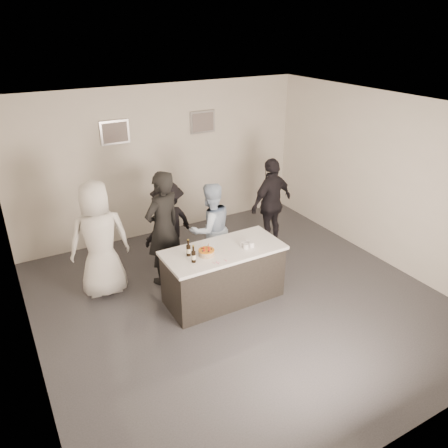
{
  "coord_description": "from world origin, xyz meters",
  "views": [
    {
      "loc": [
        -3.06,
        -4.92,
        4.08
      ],
      "look_at": [
        0.0,
        0.5,
        1.15
      ],
      "focal_mm": 35.0,
      "sensor_mm": 36.0,
      "label": 1
    }
  ],
  "objects_px": {
    "beer_bottle_a": "(188,248)",
    "person_main_black": "(163,228)",
    "person_guest_back": "(169,224)",
    "person_main_blue": "(211,229)",
    "cake": "(206,253)",
    "person_guest_right": "(271,203)",
    "beer_bottle_b": "(193,254)",
    "person_guest_left": "(99,240)",
    "bar_counter": "(223,274)"
  },
  "relations": [
    {
      "from": "bar_counter",
      "to": "beer_bottle_b",
      "type": "relative_size",
      "value": 7.15
    },
    {
      "from": "bar_counter",
      "to": "person_guest_back",
      "type": "distance_m",
      "value": 1.55
    },
    {
      "from": "cake",
      "to": "beer_bottle_a",
      "type": "xyz_separation_m",
      "value": [
        -0.24,
        0.12,
        0.09
      ]
    },
    {
      "from": "beer_bottle_a",
      "to": "person_guest_left",
      "type": "xyz_separation_m",
      "value": [
        -1.04,
        1.05,
        -0.07
      ]
    },
    {
      "from": "cake",
      "to": "person_guest_right",
      "type": "relative_size",
      "value": 0.14
    },
    {
      "from": "cake",
      "to": "person_main_black",
      "type": "bearing_deg",
      "value": 104.83
    },
    {
      "from": "person_main_black",
      "to": "person_main_blue",
      "type": "relative_size",
      "value": 1.19
    },
    {
      "from": "bar_counter",
      "to": "beer_bottle_a",
      "type": "xyz_separation_m",
      "value": [
        -0.55,
        0.07,
        0.58
      ]
    },
    {
      "from": "beer_bottle_b",
      "to": "person_guest_left",
      "type": "height_order",
      "value": "person_guest_left"
    },
    {
      "from": "cake",
      "to": "person_main_black",
      "type": "distance_m",
      "value": 1.05
    },
    {
      "from": "person_main_black",
      "to": "person_guest_right",
      "type": "relative_size",
      "value": 1.11
    },
    {
      "from": "beer_bottle_b",
      "to": "person_main_black",
      "type": "distance_m",
      "value": 1.11
    },
    {
      "from": "bar_counter",
      "to": "cake",
      "type": "height_order",
      "value": "cake"
    },
    {
      "from": "beer_bottle_b",
      "to": "person_main_blue",
      "type": "distance_m",
      "value": 1.28
    },
    {
      "from": "person_guest_left",
      "to": "person_guest_right",
      "type": "xyz_separation_m",
      "value": [
        3.31,
        0.05,
        -0.07
      ]
    },
    {
      "from": "cake",
      "to": "person_guest_back",
      "type": "xyz_separation_m",
      "value": [
        0.03,
        1.53,
        -0.16
      ]
    },
    {
      "from": "person_guest_left",
      "to": "person_guest_right",
      "type": "bearing_deg",
      "value": -172.55
    },
    {
      "from": "beer_bottle_a",
      "to": "person_main_black",
      "type": "xyz_separation_m",
      "value": [
        -0.03,
        0.9,
        -0.05
      ]
    },
    {
      "from": "beer_bottle_a",
      "to": "person_guest_right",
      "type": "xyz_separation_m",
      "value": [
        2.27,
        1.1,
        -0.15
      ]
    },
    {
      "from": "beer_bottle_b",
      "to": "person_guest_back",
      "type": "relative_size",
      "value": 0.17
    },
    {
      "from": "person_main_blue",
      "to": "person_guest_right",
      "type": "distance_m",
      "value": 1.53
    },
    {
      "from": "beer_bottle_b",
      "to": "person_main_blue",
      "type": "bearing_deg",
      "value": 51.06
    },
    {
      "from": "cake",
      "to": "person_main_blue",
      "type": "bearing_deg",
      "value": 58.87
    },
    {
      "from": "person_main_black",
      "to": "person_main_blue",
      "type": "height_order",
      "value": "person_main_black"
    },
    {
      "from": "beer_bottle_b",
      "to": "person_guest_left",
      "type": "distance_m",
      "value": 1.62
    },
    {
      "from": "beer_bottle_a",
      "to": "person_guest_left",
      "type": "height_order",
      "value": "person_guest_left"
    },
    {
      "from": "person_guest_right",
      "to": "beer_bottle_b",
      "type": "bearing_deg",
      "value": 16.28
    },
    {
      "from": "person_main_black",
      "to": "person_main_blue",
      "type": "bearing_deg",
      "value": 150.27
    },
    {
      "from": "person_main_black",
      "to": "beer_bottle_a",
      "type": "bearing_deg",
      "value": 70.92
    },
    {
      "from": "person_main_black",
      "to": "person_guest_back",
      "type": "bearing_deg",
      "value": -141.4
    },
    {
      "from": "bar_counter",
      "to": "beer_bottle_b",
      "type": "height_order",
      "value": "beer_bottle_b"
    },
    {
      "from": "person_main_black",
      "to": "person_guest_left",
      "type": "distance_m",
      "value": 1.02
    },
    {
      "from": "person_main_black",
      "to": "person_guest_back",
      "type": "height_order",
      "value": "person_main_black"
    },
    {
      "from": "beer_bottle_b",
      "to": "person_main_blue",
      "type": "xyz_separation_m",
      "value": [
        0.79,
        0.98,
        -0.21
      ]
    },
    {
      "from": "person_guest_back",
      "to": "person_guest_right",
      "type": "bearing_deg",
      "value": 152.15
    },
    {
      "from": "beer_bottle_b",
      "to": "person_main_blue",
      "type": "height_order",
      "value": "person_main_blue"
    },
    {
      "from": "beer_bottle_a",
      "to": "person_guest_back",
      "type": "relative_size",
      "value": 0.17
    },
    {
      "from": "person_main_blue",
      "to": "cake",
      "type": "bearing_deg",
      "value": 55.73
    },
    {
      "from": "person_guest_left",
      "to": "person_main_blue",
      "type": "bearing_deg",
      "value": 177.99
    },
    {
      "from": "bar_counter",
      "to": "person_main_blue",
      "type": "height_order",
      "value": "person_main_blue"
    },
    {
      "from": "beer_bottle_b",
      "to": "person_guest_left",
      "type": "bearing_deg",
      "value": 129.18
    },
    {
      "from": "bar_counter",
      "to": "person_guest_back",
      "type": "height_order",
      "value": "person_guest_back"
    },
    {
      "from": "person_main_black",
      "to": "person_guest_right",
      "type": "bearing_deg",
      "value": 163.96
    },
    {
      "from": "bar_counter",
      "to": "beer_bottle_a",
      "type": "height_order",
      "value": "beer_bottle_a"
    },
    {
      "from": "bar_counter",
      "to": "person_guest_back",
      "type": "xyz_separation_m",
      "value": [
        -0.28,
        1.49,
        0.33
      ]
    },
    {
      "from": "beer_bottle_b",
      "to": "person_guest_right",
      "type": "relative_size",
      "value": 0.15
    },
    {
      "from": "person_main_black",
      "to": "person_guest_right",
      "type": "xyz_separation_m",
      "value": [
        2.3,
        0.2,
        -0.09
      ]
    },
    {
      "from": "bar_counter",
      "to": "person_guest_left",
      "type": "bearing_deg",
      "value": 144.7
    },
    {
      "from": "bar_counter",
      "to": "person_main_blue",
      "type": "distance_m",
      "value": 0.96
    },
    {
      "from": "person_main_blue",
      "to": "person_guest_left",
      "type": "bearing_deg",
      "value": -11.71
    }
  ]
}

